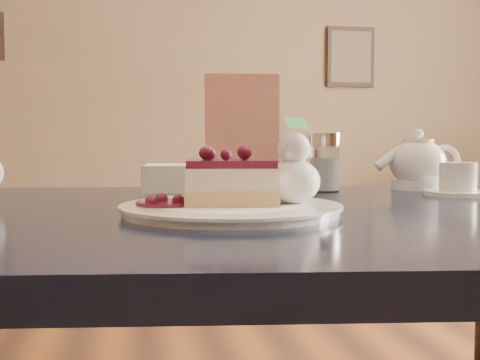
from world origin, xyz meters
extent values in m
cube|color=#7F654A|center=(0.00, 5.00, 1.50)|extent=(8.00, 0.02, 3.00)
cube|color=black|center=(1.80, 4.97, 1.60)|extent=(0.45, 0.03, 0.55)
cube|color=black|center=(-0.04, 0.43, 0.73)|extent=(1.29, 0.94, 0.04)
cylinder|color=white|center=(-0.05, 0.38, 0.76)|extent=(0.29, 0.29, 0.01)
cube|color=#E8AF72|center=(-0.05, 0.38, 0.77)|extent=(0.13, 0.10, 0.02)
cube|color=#FBEACC|center=(-0.05, 0.38, 0.80)|extent=(0.13, 0.10, 0.03)
cube|color=#4A0A1F|center=(-0.05, 0.38, 0.82)|extent=(0.13, 0.09, 0.01)
ellipsoid|color=white|center=(0.03, 0.38, 0.79)|extent=(0.07, 0.07, 0.06)
cylinder|color=#4A0A1F|center=(-0.14, 0.39, 0.76)|extent=(0.08, 0.08, 0.01)
cylinder|color=white|center=(0.38, 0.57, 0.75)|extent=(0.12, 0.12, 0.01)
cylinder|color=white|center=(0.38, 0.57, 0.78)|extent=(0.06, 0.06, 0.05)
ellipsoid|color=white|center=(0.37, 0.70, 0.80)|extent=(0.11, 0.11, 0.09)
cylinder|color=white|center=(0.37, 0.70, 0.85)|extent=(0.06, 0.06, 0.01)
cylinder|color=white|center=(0.30, 0.70, 0.80)|extent=(0.06, 0.02, 0.05)
cube|color=beige|center=(0.02, 0.72, 0.86)|extent=(0.14, 0.05, 0.22)
cylinder|color=white|center=(0.17, 0.68, 0.79)|extent=(0.06, 0.06, 0.08)
cylinder|color=silver|center=(0.17, 0.68, 0.85)|extent=(0.06, 0.06, 0.02)
cube|color=white|center=(-0.10, 0.75, 0.77)|extent=(0.13, 0.13, 0.05)
camera|label=1|loc=(-0.17, -0.40, 0.85)|focal=45.00mm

